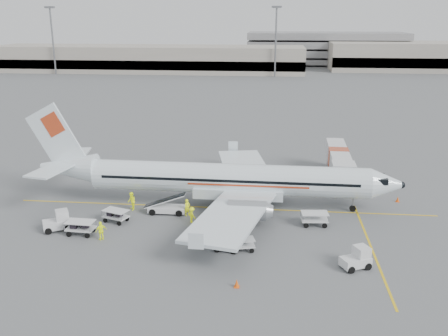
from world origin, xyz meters
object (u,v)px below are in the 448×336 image
Objects in this scene: tug_fore at (356,258)px; tug_aft at (56,221)px; jet_bridge at (338,165)px; belt_loader at (167,201)px; tug_mid at (226,241)px; aircraft at (229,159)px.

tug_aft is at bearing 143.74° from tug_fore.
belt_loader is (-18.55, -12.45, -0.65)m from jet_bridge.
jet_bridge is 23.40m from tug_mid.
tug_aft is (-16.37, 2.55, 0.13)m from tug_mid.
tug_aft is at bearing -152.68° from aircraft.
aircraft is at bearing 22.34° from belt_loader.
belt_loader is at bearing -0.37° from tug_aft.
belt_loader is at bearing 124.01° from tug_fore.
tug_mid is (-11.67, -20.24, -1.20)m from jet_bridge.
tug_aft is at bearing 178.27° from tug_mid.
tug_fore is at bearing -46.95° from aircraft.
belt_loader is at bearing -144.65° from jet_bridge.
belt_loader is 2.19× the size of tug_fore.
tug_fore is 1.09× the size of tug_mid.
jet_bridge reaches higher than tug_fore.
aircraft is at bearing 101.09° from tug_mid.
tug_fore is (11.32, -12.48, -4.36)m from aircraft.
jet_bridge is at bearing 33.67° from belt_loader.
tug_mid is at bearing -38.14° from tug_aft.
jet_bridge is at bearing 39.45° from aircraft.
tug_fore is at bearing -39.14° from tug_aft.
belt_loader is (-6.16, -2.56, -3.88)m from aircraft.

